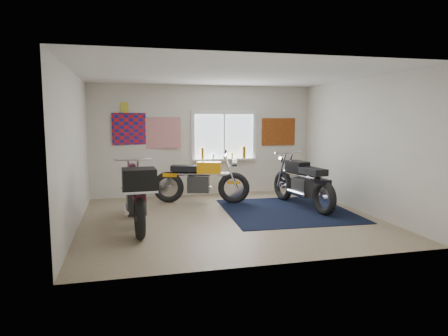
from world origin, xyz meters
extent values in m
plane|color=#9E896B|center=(0.00, 0.00, 0.00)|extent=(5.50, 5.50, 0.00)
plane|color=white|center=(0.00, 0.00, 2.70)|extent=(5.50, 5.50, 0.00)
plane|color=silver|center=(0.00, 2.50, 1.35)|extent=(5.50, 0.00, 5.50)
plane|color=silver|center=(0.00, -2.50, 1.35)|extent=(5.50, 0.00, 5.50)
plane|color=silver|center=(-2.75, 0.00, 1.35)|extent=(0.00, 5.00, 5.00)
plane|color=silver|center=(2.75, 0.00, 1.35)|extent=(0.00, 5.00, 5.00)
cube|color=black|center=(1.30, 0.30, 0.01)|extent=(2.62, 2.72, 0.01)
cube|color=white|center=(0.50, 2.48, 1.45)|extent=(1.50, 0.02, 1.10)
cube|color=white|center=(0.50, 2.47, 2.04)|extent=(1.66, 0.06, 0.08)
cube|color=white|center=(0.50, 2.47, 0.86)|extent=(1.66, 0.06, 0.08)
cube|color=white|center=(-0.29, 2.47, 1.45)|extent=(0.08, 0.06, 1.10)
cube|color=white|center=(1.29, 2.47, 1.45)|extent=(0.08, 0.06, 1.10)
cube|color=white|center=(0.50, 2.47, 1.45)|extent=(0.04, 0.06, 1.10)
cube|color=white|center=(0.50, 2.41, 0.88)|extent=(1.60, 0.16, 0.04)
cylinder|color=#8C6014|center=(-0.07, 2.40, 1.04)|extent=(0.07, 0.07, 0.28)
cylinder|color=silver|center=(0.21, 2.40, 0.96)|extent=(0.06, 0.06, 0.12)
cylinder|color=black|center=(0.52, 2.40, 1.01)|extent=(0.06, 0.06, 0.22)
cylinder|color=gold|center=(0.69, 2.40, 0.97)|extent=(0.05, 0.05, 0.14)
cylinder|color=brown|center=(1.00, 2.40, 1.05)|extent=(0.09, 0.09, 0.30)
plane|color=red|center=(-1.70, 2.48, 1.65)|extent=(1.00, 0.07, 1.00)
plane|color=red|center=(-1.05, 2.46, 1.55)|extent=(0.90, 0.09, 0.90)
cube|color=gold|center=(-1.90, 2.48, 2.15)|extent=(0.18, 0.02, 0.24)
cube|color=#A54C14|center=(1.95, 2.48, 1.55)|extent=(0.90, 0.03, 0.70)
torus|color=black|center=(0.43, 1.28, 0.35)|extent=(0.72, 0.35, 0.71)
torus|color=black|center=(-0.99, 1.72, 0.35)|extent=(0.72, 0.35, 0.71)
cylinder|color=silver|center=(0.43, 1.28, 0.35)|extent=(0.14, 0.14, 0.12)
cylinder|color=silver|center=(-0.99, 1.72, 0.35)|extent=(0.14, 0.14, 0.12)
cylinder|color=silver|center=(-0.28, 1.50, 0.66)|extent=(1.30, 0.49, 0.10)
cube|color=#2C2D2E|center=(-0.33, 1.52, 0.42)|extent=(0.54, 0.43, 0.36)
cylinder|color=silver|center=(-0.28, 1.68, 0.32)|extent=(0.58, 0.25, 0.07)
cube|color=orange|center=(-0.10, 1.44, 0.81)|extent=(0.59, 0.42, 0.25)
cube|color=black|center=(-0.63, 1.61, 0.78)|extent=(0.65, 0.46, 0.13)
cube|color=orange|center=(-0.94, 1.71, 0.64)|extent=(0.35, 0.26, 0.08)
cube|color=orange|center=(0.43, 1.28, 0.48)|extent=(0.33, 0.23, 0.05)
cylinder|color=silver|center=(0.25, 1.33, 1.08)|extent=(0.24, 0.64, 0.04)
cylinder|color=silver|center=(0.45, 1.27, 0.91)|extent=(0.15, 0.19, 0.17)
torus|color=black|center=(1.63, 1.33, 0.34)|extent=(0.25, 0.71, 0.70)
torus|color=black|center=(1.87, -0.21, 0.34)|extent=(0.25, 0.71, 0.70)
cylinder|color=silver|center=(1.63, 1.33, 0.34)|extent=(0.13, 0.14, 0.12)
cylinder|color=silver|center=(1.87, -0.21, 0.34)|extent=(0.13, 0.14, 0.12)
cylinder|color=silver|center=(1.75, 0.56, 0.69)|extent=(0.31, 1.40, 0.10)
cube|color=#2C2D2E|center=(1.76, 0.51, 0.44)|extent=(0.38, 0.54, 0.38)
cylinder|color=silver|center=(1.58, 0.48, 0.33)|extent=(0.17, 0.62, 0.08)
cube|color=black|center=(1.72, 0.76, 0.84)|extent=(0.37, 0.59, 0.27)
cube|color=black|center=(1.81, 0.18, 0.82)|extent=(0.40, 0.65, 0.13)
cube|color=black|center=(1.86, -0.15, 0.67)|extent=(0.23, 0.36, 0.09)
cube|color=black|center=(1.63, 1.33, 0.48)|extent=(0.20, 0.33, 0.06)
cylinder|color=silver|center=(1.66, 1.13, 1.13)|extent=(0.69, 0.14, 0.04)
cylinder|color=silver|center=(1.63, 1.35, 0.96)|extent=(0.19, 0.14, 0.18)
torus|color=black|center=(-1.78, 0.60, 0.36)|extent=(0.18, 0.73, 0.72)
torus|color=black|center=(-1.72, -0.95, 0.36)|extent=(0.18, 0.73, 0.72)
cylinder|color=silver|center=(-1.78, 0.60, 0.36)|extent=(0.12, 0.13, 0.12)
cylinder|color=silver|center=(-1.72, -0.95, 0.36)|extent=(0.12, 0.13, 0.12)
cylinder|color=silver|center=(-1.75, -0.18, 0.69)|extent=(0.16, 1.40, 0.10)
cube|color=#2C2D2E|center=(-1.75, -0.23, 0.44)|extent=(0.33, 0.51, 0.38)
cylinder|color=silver|center=(-1.93, -0.24, 0.33)|extent=(0.10, 0.61, 0.08)
cube|color=#3F0A1B|center=(-1.76, 0.02, 0.84)|extent=(0.31, 0.57, 0.27)
cube|color=black|center=(-1.73, -0.57, 0.82)|extent=(0.34, 0.62, 0.13)
cube|color=#3F0A1B|center=(-1.72, -0.90, 0.67)|extent=(0.19, 0.34, 0.09)
cube|color=#3F0A1B|center=(-1.78, 0.60, 0.49)|extent=(0.17, 0.32, 0.06)
cylinder|color=silver|center=(-1.78, 0.40, 1.13)|extent=(0.69, 0.07, 0.04)
cylinder|color=silver|center=(-1.78, 0.62, 0.96)|extent=(0.18, 0.12, 0.18)
cube|color=black|center=(-1.71, -1.06, 0.98)|extent=(0.52, 0.49, 0.33)
camera|label=1|loc=(-1.89, -7.22, 1.91)|focal=32.00mm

